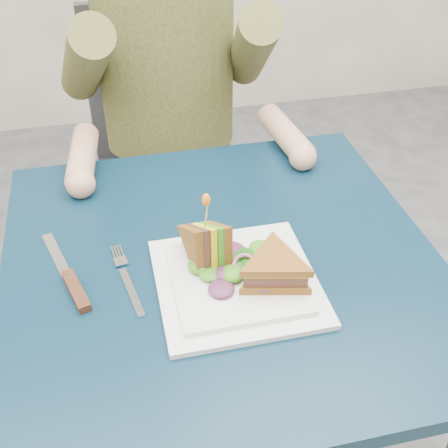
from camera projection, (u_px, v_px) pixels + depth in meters
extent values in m
cube|color=black|center=(222.00, 265.00, 0.98)|extent=(0.75, 0.75, 0.03)
cylinder|color=#595B5E|center=(70.00, 308.00, 1.40)|extent=(0.04, 0.04, 0.70)
cylinder|color=#595B5E|center=(312.00, 270.00, 1.51)|extent=(0.04, 0.04, 0.70)
cube|color=#47474C|center=(174.00, 185.00, 1.66)|extent=(0.42, 0.40, 0.04)
cube|color=#47474C|center=(160.00, 80.00, 1.64)|extent=(0.42, 0.03, 0.46)
cylinder|color=#47474C|center=(126.00, 291.00, 1.64)|extent=(0.02, 0.02, 0.43)
cylinder|color=#47474C|center=(245.00, 272.00, 1.70)|extent=(0.02, 0.02, 0.43)
cylinder|color=#47474C|center=(117.00, 221.00, 1.90)|extent=(0.02, 0.02, 0.43)
cylinder|color=#47474C|center=(221.00, 207.00, 1.96)|extent=(0.02, 0.02, 0.43)
cylinder|color=#474B22|center=(165.00, 47.00, 1.38)|extent=(0.34, 0.34, 0.52)
cylinder|color=brown|center=(85.00, 62.00, 1.27)|extent=(0.15, 0.39, 0.31)
cylinder|color=tan|center=(83.00, 157.00, 1.19)|extent=(0.08, 0.20, 0.06)
sphere|color=tan|center=(80.00, 184.00, 1.11)|extent=(0.06, 0.06, 0.06)
cylinder|color=brown|center=(251.00, 48.00, 1.34)|extent=(0.15, 0.39, 0.31)
cylinder|color=tan|center=(285.00, 134.00, 1.27)|extent=(0.08, 0.20, 0.06)
sphere|color=tan|center=(303.00, 157.00, 1.19)|extent=(0.06, 0.06, 0.06)
cube|color=white|center=(237.00, 282.00, 0.92)|extent=(0.26, 0.26, 0.01)
cube|color=white|center=(237.00, 278.00, 0.91)|extent=(0.21, 0.21, 0.01)
cube|color=silver|center=(132.00, 292.00, 0.91)|extent=(0.03, 0.12, 0.00)
cube|color=silver|center=(121.00, 261.00, 0.96)|extent=(0.02, 0.02, 0.00)
cube|color=silver|center=(113.00, 253.00, 0.98)|extent=(0.01, 0.03, 0.00)
cube|color=silver|center=(116.00, 252.00, 0.98)|extent=(0.01, 0.03, 0.00)
cube|color=silver|center=(119.00, 251.00, 0.98)|extent=(0.01, 0.03, 0.00)
cube|color=silver|center=(121.00, 251.00, 0.98)|extent=(0.01, 0.03, 0.00)
cube|color=silver|center=(57.00, 256.00, 0.98)|extent=(0.06, 0.14, 0.00)
cube|color=black|center=(76.00, 291.00, 0.90)|extent=(0.05, 0.10, 0.01)
cylinder|color=silver|center=(70.00, 278.00, 0.91)|extent=(0.01, 0.01, 0.00)
cylinder|color=silver|center=(80.00, 297.00, 0.88)|extent=(0.01, 0.01, 0.00)
cylinder|color=tan|center=(206.00, 214.00, 0.88)|extent=(0.01, 0.01, 0.06)
ellipsoid|color=orange|center=(206.00, 200.00, 0.86)|extent=(0.01, 0.01, 0.02)
torus|color=#9E4C7A|center=(245.00, 265.00, 0.91)|extent=(0.04, 0.04, 0.02)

